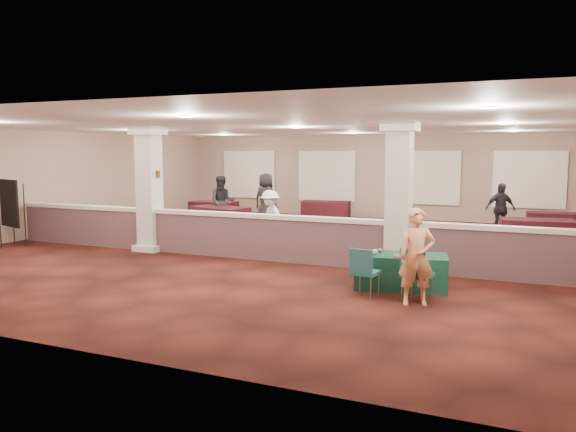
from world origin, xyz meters
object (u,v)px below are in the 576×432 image
at_px(easel_board, 9,204).
at_px(woman, 417,257).
at_px(far_table_front_center, 388,233).
at_px(attendee_a, 222,202).
at_px(far_table_front_right, 537,233).
at_px(far_table_back_left, 214,211).
at_px(far_table_back_center, 326,211).
at_px(far_table_back_right, 555,223).
at_px(attendee_b, 270,218).
at_px(conf_chair_side, 364,268).
at_px(far_table_front_left, 219,219).
at_px(attendee_d, 266,199).
at_px(conf_chair_main, 415,270).
at_px(near_table, 401,271).
at_px(attendee_c, 500,209).

relative_size(easel_board, woman, 1.11).
distance_m(far_table_front_center, attendee_a, 6.16).
bearing_deg(far_table_front_right, far_table_back_left, 170.54).
xyz_separation_m(far_table_back_center, attendee_a, (-2.50, -3.43, 0.53)).
distance_m(far_table_back_center, far_table_back_right, 7.82).
bearing_deg(attendee_b, far_table_front_center, 58.72).
bearing_deg(conf_chair_side, attendee_a, 142.36).
bearing_deg(far_table_back_center, woman, -62.99).
distance_m(far_table_front_left, far_table_back_center, 4.69).
xyz_separation_m(attendee_a, attendee_d, (1.11, 1.09, 0.03)).
distance_m(woman, far_table_front_right, 7.29).
bearing_deg(far_table_front_center, far_table_back_center, 126.41).
relative_size(conf_chair_main, far_table_back_right, 0.57).
relative_size(conf_chair_side, attendee_d, 0.48).
distance_m(far_table_back_left, attendee_b, 6.35).
height_order(conf_chair_side, far_table_front_right, conf_chair_side).
height_order(conf_chair_main, easel_board, easel_board).
relative_size(far_table_back_center, far_table_back_right, 1.08).
relative_size(easel_board, far_table_front_center, 1.08).
height_order(near_table, conf_chair_main, conf_chair_main).
bearing_deg(attendee_d, woman, 135.92).
xyz_separation_m(conf_chair_side, far_table_front_left, (-6.62, 6.28, -0.13)).
xyz_separation_m(far_table_front_center, far_table_front_right, (3.78, 1.23, 0.04)).
xyz_separation_m(easel_board, attendee_d, (4.51, 6.66, -0.24)).
relative_size(far_table_back_right, attendee_b, 1.07).
distance_m(far_table_back_center, attendee_c, 6.40).
height_order(attendee_c, attendee_d, attendee_d).
bearing_deg(woman, conf_chair_side, 152.23).
distance_m(near_table, conf_chair_main, 0.98).
height_order(far_table_front_right, far_table_back_right, far_table_front_right).
relative_size(conf_chair_main, attendee_c, 0.58).
bearing_deg(far_table_front_center, far_table_back_right, 45.14).
height_order(conf_chair_side, attendee_c, attendee_c).
distance_m(far_table_front_center, attendee_c, 4.31).
bearing_deg(far_table_front_center, woman, -72.07).
distance_m(near_table, attendee_a, 9.58).
bearing_deg(attendee_d, conf_chair_main, 136.30).
bearing_deg(conf_chair_main, attendee_a, 153.17).
distance_m(conf_chair_side, attendee_a, 9.84).
bearing_deg(far_table_front_center, attendee_b, -154.65).
relative_size(far_table_front_left, attendee_b, 1.27).
xyz_separation_m(far_table_back_left, attendee_a, (1.41, -1.79, 0.53)).
distance_m(easel_board, far_table_back_center, 10.79).
height_order(attendee_a, attendee_d, attendee_d).
height_order(near_table, attendee_c, attendee_c).
bearing_deg(easel_board, conf_chair_main, 11.27).
bearing_deg(woman, near_table, 93.45).
height_order(far_table_back_left, far_table_back_right, far_table_back_left).
relative_size(conf_chair_main, far_table_back_center, 0.53).
bearing_deg(conf_chair_side, near_table, 70.55).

